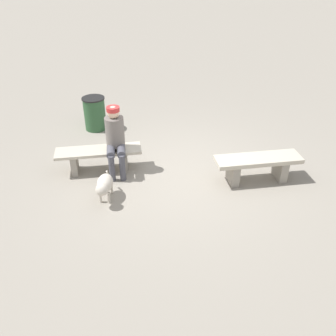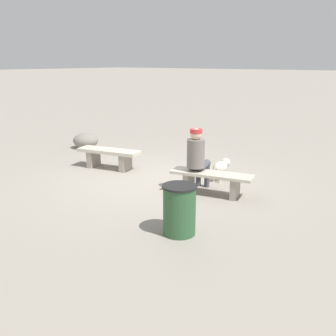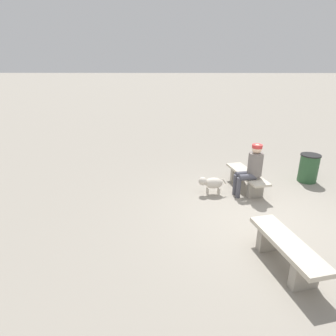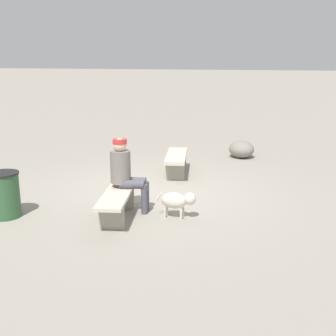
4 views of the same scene
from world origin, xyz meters
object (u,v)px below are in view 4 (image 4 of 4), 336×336
at_px(seated_person, 125,170).
at_px(boulder, 241,149).
at_px(dog, 177,200).
at_px(bench_right, 117,200).
at_px(trash_bin, 5,195).
at_px(bench_left, 176,160).

xyz_separation_m(seated_person, boulder, (-4.87, 1.26, -0.53)).
bearing_deg(dog, bench_right, -164.33).
distance_m(bench_right, dog, 1.00).
height_order(trash_bin, boulder, trash_bin).
xyz_separation_m(bench_left, seated_person, (2.64, -0.10, 0.43)).
xyz_separation_m(seated_person, dog, (0.02, 0.95, -0.45)).
bearing_deg(seated_person, trash_bin, -76.01).
relative_size(bench_left, boulder, 2.18).
height_order(bench_left, boulder, bench_left).
bearing_deg(bench_left, bench_right, -15.75).
xyz_separation_m(bench_right, boulder, (-5.22, 1.25, -0.08)).
distance_m(trash_bin, boulder, 6.54).
distance_m(bench_left, bench_right, 2.99).
bearing_deg(dog, trash_bin, -165.88).
distance_m(bench_right, seated_person, 0.56).
distance_m(dog, boulder, 4.90).
bearing_deg(boulder, bench_left, -27.42).
bearing_deg(bench_left, boulder, 138.66).
relative_size(trash_bin, boulder, 1.04).
height_order(bench_left, seated_person, seated_person).
bearing_deg(boulder, seated_person, -14.46).
bearing_deg(trash_bin, bench_left, 151.55).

